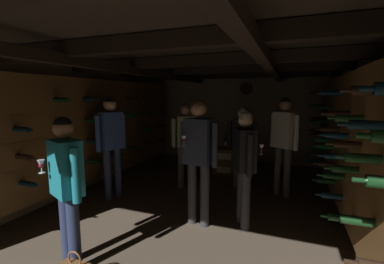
{
  "coord_description": "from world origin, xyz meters",
  "views": [
    {
      "loc": [
        1.32,
        -3.66,
        1.76
      ],
      "look_at": [
        -0.25,
        0.47,
        1.13
      ],
      "focal_mm": 24.26,
      "sensor_mm": 36.0,
      "label": 1
    }
  ],
  "objects_px": {
    "person_guest_rear_center": "(242,140)",
    "person_guest_near_left": "(67,180)",
    "person_guest_far_left": "(186,138)",
    "person_guest_far_right": "(284,137)",
    "wine_crate_stack": "(226,161)",
    "person_host_center": "(198,151)",
    "person_guest_mid_right": "(245,159)",
    "person_guest_mid_left": "(111,138)",
    "display_bottle": "(226,142)"
  },
  "relations": [
    {
      "from": "person_guest_rear_center",
      "to": "person_guest_near_left",
      "type": "xyz_separation_m",
      "value": [
        -1.2,
        -2.96,
        0.01
      ]
    },
    {
      "from": "person_guest_far_left",
      "to": "person_guest_far_right",
      "type": "relative_size",
      "value": 0.93
    },
    {
      "from": "wine_crate_stack",
      "to": "person_host_center",
      "type": "xyz_separation_m",
      "value": [
        0.18,
        -2.35,
        0.73
      ]
    },
    {
      "from": "person_guest_rear_center",
      "to": "person_guest_mid_right",
      "type": "distance_m",
      "value": 1.51
    },
    {
      "from": "person_guest_mid_right",
      "to": "person_guest_far_right",
      "type": "bearing_deg",
      "value": 71.21
    },
    {
      "from": "person_guest_near_left",
      "to": "person_guest_far_left",
      "type": "bearing_deg",
      "value": 85.31
    },
    {
      "from": "wine_crate_stack",
      "to": "person_host_center",
      "type": "height_order",
      "value": "person_host_center"
    },
    {
      "from": "person_guest_rear_center",
      "to": "person_guest_far_right",
      "type": "distance_m",
      "value": 0.78
    },
    {
      "from": "wine_crate_stack",
      "to": "person_guest_far_left",
      "type": "bearing_deg",
      "value": -116.18
    },
    {
      "from": "person_guest_far_left",
      "to": "person_guest_mid_left",
      "type": "distance_m",
      "value": 1.35
    },
    {
      "from": "wine_crate_stack",
      "to": "person_guest_mid_left",
      "type": "relative_size",
      "value": 0.35
    },
    {
      "from": "person_guest_far_left",
      "to": "person_guest_near_left",
      "type": "height_order",
      "value": "person_guest_far_left"
    },
    {
      "from": "person_host_center",
      "to": "person_guest_mid_left",
      "type": "height_order",
      "value": "person_guest_mid_left"
    },
    {
      "from": "display_bottle",
      "to": "person_host_center",
      "type": "distance_m",
      "value": 2.44
    },
    {
      "from": "wine_crate_stack",
      "to": "person_guest_rear_center",
      "type": "bearing_deg",
      "value": -56.25
    },
    {
      "from": "person_guest_far_left",
      "to": "person_guest_mid_left",
      "type": "relative_size",
      "value": 0.93
    },
    {
      "from": "person_guest_far_left",
      "to": "person_guest_rear_center",
      "type": "relative_size",
      "value": 1.04
    },
    {
      "from": "display_bottle",
      "to": "person_guest_far_right",
      "type": "xyz_separation_m",
      "value": [
        1.23,
        -0.91,
        0.32
      ]
    },
    {
      "from": "person_host_center",
      "to": "person_guest_near_left",
      "type": "xyz_separation_m",
      "value": [
        -0.92,
        -1.31,
        -0.1
      ]
    },
    {
      "from": "person_guest_far_right",
      "to": "person_guest_mid_right",
      "type": "relative_size",
      "value": 1.11
    },
    {
      "from": "person_guest_mid_left",
      "to": "wine_crate_stack",
      "type": "bearing_deg",
      "value": 53.94
    },
    {
      "from": "person_guest_mid_left",
      "to": "person_guest_far_left",
      "type": "bearing_deg",
      "value": 45.29
    },
    {
      "from": "display_bottle",
      "to": "wine_crate_stack",
      "type": "bearing_deg",
      "value": -76.8
    },
    {
      "from": "person_host_center",
      "to": "person_guest_mid_right",
      "type": "bearing_deg",
      "value": 16.68
    },
    {
      "from": "display_bottle",
      "to": "person_host_center",
      "type": "bearing_deg",
      "value": -85.32
    },
    {
      "from": "display_bottle",
      "to": "person_guest_far_left",
      "type": "xyz_separation_m",
      "value": [
        -0.51,
        -1.12,
        0.23
      ]
    },
    {
      "from": "person_guest_far_left",
      "to": "person_guest_mid_right",
      "type": "height_order",
      "value": "person_guest_far_left"
    },
    {
      "from": "display_bottle",
      "to": "person_guest_far_right",
      "type": "bearing_deg",
      "value": -36.46
    },
    {
      "from": "wine_crate_stack",
      "to": "person_guest_near_left",
      "type": "distance_m",
      "value": 3.79
    },
    {
      "from": "person_guest_rear_center",
      "to": "display_bottle",
      "type": "bearing_deg",
      "value": 122.41
    },
    {
      "from": "person_guest_near_left",
      "to": "person_guest_far_right",
      "type": "bearing_deg",
      "value": 55.24
    },
    {
      "from": "person_guest_mid_right",
      "to": "person_guest_mid_left",
      "type": "relative_size",
      "value": 0.9
    },
    {
      "from": "person_guest_far_left",
      "to": "person_guest_rear_center",
      "type": "distance_m",
      "value": 1.05
    },
    {
      "from": "person_guest_far_right",
      "to": "person_guest_mid_left",
      "type": "distance_m",
      "value": 2.93
    },
    {
      "from": "person_host_center",
      "to": "person_guest_mid_right",
      "type": "height_order",
      "value": "person_host_center"
    },
    {
      "from": "person_host_center",
      "to": "person_guest_far_right",
      "type": "xyz_separation_m",
      "value": [
        1.03,
        1.5,
        0.02
      ]
    },
    {
      "from": "person_guest_far_right",
      "to": "person_guest_mid_right",
      "type": "xyz_separation_m",
      "value": [
        -0.45,
        -1.33,
        -0.12
      ]
    },
    {
      "from": "person_guest_far_left",
      "to": "person_guest_rear_center",
      "type": "height_order",
      "value": "person_guest_far_left"
    },
    {
      "from": "person_host_center",
      "to": "display_bottle",
      "type": "bearing_deg",
      "value": 94.68
    },
    {
      "from": "person_guest_near_left",
      "to": "person_host_center",
      "type": "bearing_deg",
      "value": 54.99
    },
    {
      "from": "display_bottle",
      "to": "person_guest_far_right",
      "type": "height_order",
      "value": "person_guest_far_right"
    },
    {
      "from": "person_guest_near_left",
      "to": "person_guest_mid_left",
      "type": "height_order",
      "value": "person_guest_mid_left"
    },
    {
      "from": "person_guest_mid_right",
      "to": "person_guest_far_left",
      "type": "bearing_deg",
      "value": 139.08
    },
    {
      "from": "wine_crate_stack",
      "to": "display_bottle",
      "type": "height_order",
      "value": "display_bottle"
    },
    {
      "from": "person_guest_rear_center",
      "to": "person_guest_near_left",
      "type": "bearing_deg",
      "value": -112.09
    },
    {
      "from": "person_guest_far_left",
      "to": "person_guest_far_right",
      "type": "distance_m",
      "value": 1.75
    },
    {
      "from": "wine_crate_stack",
      "to": "display_bottle",
      "type": "xyz_separation_m",
      "value": [
        -0.01,
        0.06,
        0.44
      ]
    },
    {
      "from": "wine_crate_stack",
      "to": "person_guest_far_right",
      "type": "xyz_separation_m",
      "value": [
        1.22,
        -0.85,
        0.75
      ]
    },
    {
      "from": "display_bottle",
      "to": "person_guest_mid_left",
      "type": "bearing_deg",
      "value": -125.04
    },
    {
      "from": "display_bottle",
      "to": "person_guest_mid_left",
      "type": "relative_size",
      "value": 0.2
    }
  ]
}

